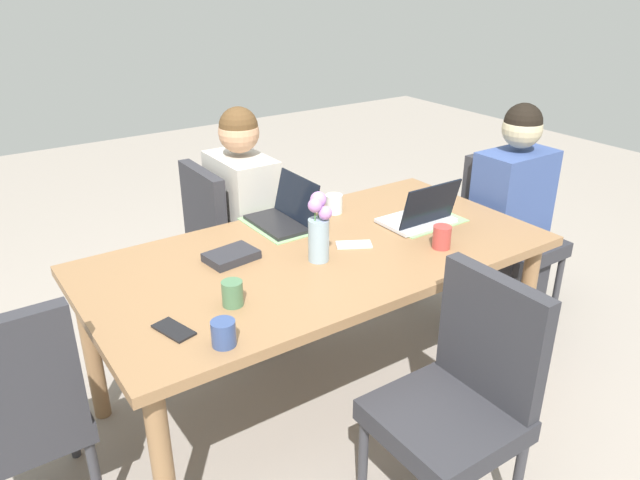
# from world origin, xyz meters

# --- Properties ---
(ground_plane) EXTENTS (10.00, 10.00, 0.00)m
(ground_plane) POSITION_xyz_m (0.00, 0.00, 0.00)
(ground_plane) COLOR gray
(dining_table) EXTENTS (1.93, 0.98, 0.72)m
(dining_table) POSITION_xyz_m (0.00, 0.00, 0.65)
(dining_table) COLOR olive
(dining_table) RESTS_ON ground_plane
(chair_head_left_left_near) EXTENTS (0.44, 0.44, 0.90)m
(chair_head_left_left_near) POSITION_xyz_m (-1.28, -0.07, 0.50)
(chair_head_left_left_near) COLOR #2D2D33
(chair_head_left_left_near) RESTS_ON ground_plane
(person_head_left_left_near) EXTENTS (0.40, 0.36, 1.19)m
(person_head_left_left_near) POSITION_xyz_m (-1.22, -0.00, 0.53)
(person_head_left_left_near) COLOR #2D2D33
(person_head_left_left_near) RESTS_ON ground_plane
(chair_near_left_mid) EXTENTS (0.44, 0.44, 0.90)m
(chair_near_left_mid) POSITION_xyz_m (0.06, -0.78, 0.50)
(chair_near_left_mid) COLOR #2D2D33
(chair_near_left_mid) RESTS_ON ground_plane
(person_near_left_mid) EXTENTS (0.36, 0.40, 1.19)m
(person_near_left_mid) POSITION_xyz_m (-0.02, -0.72, 0.53)
(person_near_left_mid) COLOR #2D2D33
(person_near_left_mid) RESTS_ON ground_plane
(chair_head_right_left_far) EXTENTS (0.44, 0.44, 0.90)m
(chair_head_right_left_far) POSITION_xyz_m (1.24, 0.04, 0.50)
(chair_head_right_left_far) COLOR #2D2D33
(chair_head_right_left_far) RESTS_ON ground_plane
(chair_far_right_near) EXTENTS (0.44, 0.44, 0.90)m
(chair_far_right_near) POSITION_xyz_m (-0.04, 0.79, 0.50)
(chair_far_right_near) COLOR #2D2D33
(chair_far_right_near) RESTS_ON ground_plane
(flower_vase) EXTENTS (0.09, 0.10, 0.28)m
(flower_vase) POSITION_xyz_m (0.05, 0.07, 0.86)
(flower_vase) COLOR #8EA8B7
(flower_vase) RESTS_ON dining_table
(placemat_head_left_left_near) EXTENTS (0.36, 0.26, 0.00)m
(placemat_head_left_left_near) POSITION_xyz_m (-0.58, -0.00, 0.72)
(placemat_head_left_left_near) COLOR #7FAD70
(placemat_head_left_left_near) RESTS_ON dining_table
(placemat_near_left_mid) EXTENTS (0.26, 0.36, 0.00)m
(placemat_near_left_mid) POSITION_xyz_m (-0.01, -0.33, 0.72)
(placemat_near_left_mid) COLOR #7FAD70
(placemat_near_left_mid) RESTS_ON dining_table
(laptop_near_left_mid) EXTENTS (0.22, 0.32, 0.21)m
(laptop_near_left_mid) POSITION_xyz_m (-0.03, -0.33, 0.77)
(laptop_near_left_mid) COLOR black
(laptop_near_left_mid) RESTS_ON dining_table
(laptop_head_left_left_near) EXTENTS (0.32, 0.22, 0.21)m
(laptop_head_left_left_near) POSITION_xyz_m (-0.54, 0.03, 0.77)
(laptop_head_left_left_near) COLOR silver
(laptop_head_left_left_near) RESTS_ON dining_table
(coffee_mug_near_left) EXTENTS (0.08, 0.08, 0.10)m
(coffee_mug_near_left) POSITION_xyz_m (-0.44, 0.26, 0.77)
(coffee_mug_near_left) COLOR #AD3D38
(coffee_mug_near_left) RESTS_ON dining_table
(coffee_mug_near_right) EXTENTS (0.08, 0.08, 0.09)m
(coffee_mug_near_right) POSITION_xyz_m (-0.30, -0.32, 0.77)
(coffee_mug_near_right) COLOR white
(coffee_mug_near_right) RESTS_ON dining_table
(coffee_mug_centre_left) EXTENTS (0.07, 0.07, 0.09)m
(coffee_mug_centre_left) POSITION_xyz_m (0.50, 0.19, 0.77)
(coffee_mug_centre_left) COLOR #47704C
(coffee_mug_centre_left) RESTS_ON dining_table
(coffee_mug_centre_right) EXTENTS (0.08, 0.08, 0.09)m
(coffee_mug_centre_right) POSITION_xyz_m (0.63, 0.39, 0.77)
(coffee_mug_centre_right) COLOR #33477A
(coffee_mug_centre_right) RESTS_ON dining_table
(book_red_cover) EXTENTS (0.22, 0.16, 0.03)m
(book_red_cover) POSITION_xyz_m (0.34, -0.13, 0.74)
(book_red_cover) COLOR #28282D
(book_red_cover) RESTS_ON dining_table
(phone_black) EXTENTS (0.11, 0.16, 0.01)m
(phone_black) POSITION_xyz_m (0.74, 0.23, 0.73)
(phone_black) COLOR black
(phone_black) RESTS_ON dining_table
(phone_silver) EXTENTS (0.17, 0.14, 0.01)m
(phone_silver) POSITION_xyz_m (-0.15, 0.04, 0.73)
(phone_silver) COLOR silver
(phone_silver) RESTS_ON dining_table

